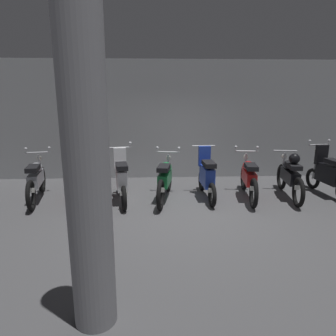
{
  "coord_description": "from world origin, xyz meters",
  "views": [
    {
      "loc": [
        -0.72,
        -5.79,
        2.32
      ],
      "look_at": [
        -0.42,
        0.77,
        0.75
      ],
      "focal_mm": 32.06,
      "sensor_mm": 36.0,
      "label": 1
    }
  ],
  "objects": [
    {
      "name": "ground_plane",
      "position": [
        0.0,
        0.0,
        0.0
      ],
      "size": [
        80.0,
        80.0,
        0.0
      ],
      "primitive_type": "plane",
      "color": "#4C4C4F"
    },
    {
      "name": "back_wall",
      "position": [
        0.0,
        2.89,
        1.66
      ],
      "size": [
        16.0,
        0.3,
        3.31
      ],
      "primitive_type": "cube",
      "color": "#9EA0A3",
      "rests_on": "ground"
    },
    {
      "name": "motorbike_slot_0",
      "position": [
        -3.41,
        0.9,
        0.49
      ],
      "size": [
        0.61,
        1.93,
        1.15
      ],
      "color": "black",
      "rests_on": "ground"
    },
    {
      "name": "motorbike_slot_1",
      "position": [
        -2.43,
        0.87,
        0.57
      ],
      "size": [
        0.59,
        1.68,
        1.29
      ],
      "color": "black",
      "rests_on": "ground"
    },
    {
      "name": "motorbike_slot_2",
      "position": [
        -1.47,
        0.75,
        0.53
      ],
      "size": [
        0.58,
        1.67,
        1.29
      ],
      "color": "black",
      "rests_on": "ground"
    },
    {
      "name": "motorbike_slot_3",
      "position": [
        -0.48,
        0.81,
        0.49
      ],
      "size": [
        0.6,
        1.94,
        1.15
      ],
      "color": "black",
      "rests_on": "ground"
    },
    {
      "name": "motorbike_slot_4",
      "position": [
        0.48,
        0.88,
        0.52
      ],
      "size": [
        0.56,
        1.68,
        1.18
      ],
      "color": "black",
      "rests_on": "ground"
    },
    {
      "name": "motorbike_slot_5",
      "position": [
        1.46,
        0.83,
        0.49
      ],
      "size": [
        0.59,
        1.94,
        1.15
      ],
      "color": "black",
      "rests_on": "ground"
    },
    {
      "name": "motorbike_slot_6",
      "position": [
        2.43,
        0.83,
        0.53
      ],
      "size": [
        0.56,
        1.94,
        1.08
      ],
      "color": "black",
      "rests_on": "ground"
    },
    {
      "name": "motorbike_slot_7",
      "position": [
        3.4,
        0.94,
        0.53
      ],
      "size": [
        0.59,
        1.68,
        1.29
      ],
      "color": "black",
      "rests_on": "ground"
    },
    {
      "name": "support_pillar",
      "position": [
        -1.36,
        -3.02,
        1.66
      ],
      "size": [
        0.44,
        0.44,
        3.31
      ],
      "primitive_type": "cylinder",
      "color": "gray",
      "rests_on": "ground"
    }
  ]
}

